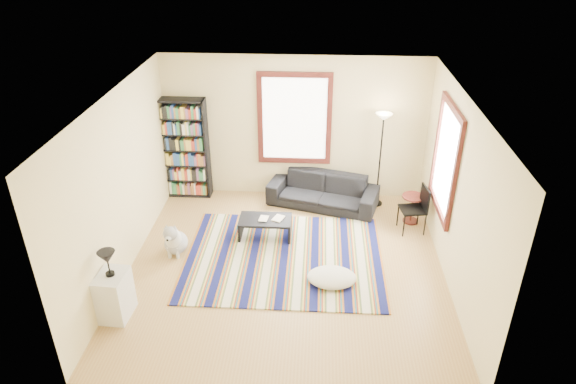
# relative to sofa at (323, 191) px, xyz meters

# --- Properties ---
(floor) EXTENTS (5.00, 5.00, 0.10)m
(floor) POSITION_rel_sofa_xyz_m (-0.58, -2.05, -0.35)
(floor) COLOR #A6844C
(floor) RESTS_ON ground
(ceiling) EXTENTS (5.00, 5.00, 0.10)m
(ceiling) POSITION_rel_sofa_xyz_m (-0.58, -2.05, 2.55)
(ceiling) COLOR white
(ceiling) RESTS_ON floor
(wall_back) EXTENTS (5.00, 0.10, 2.80)m
(wall_back) POSITION_rel_sofa_xyz_m (-0.58, 0.50, 1.10)
(wall_back) COLOR beige
(wall_back) RESTS_ON floor
(wall_front) EXTENTS (5.00, 0.10, 2.80)m
(wall_front) POSITION_rel_sofa_xyz_m (-0.58, -4.60, 1.10)
(wall_front) COLOR beige
(wall_front) RESTS_ON floor
(wall_left) EXTENTS (0.10, 5.00, 2.80)m
(wall_left) POSITION_rel_sofa_xyz_m (-3.13, -2.05, 1.10)
(wall_left) COLOR beige
(wall_left) RESTS_ON floor
(wall_right) EXTENTS (0.10, 5.00, 2.80)m
(wall_right) POSITION_rel_sofa_xyz_m (1.97, -2.05, 1.10)
(wall_right) COLOR beige
(wall_right) RESTS_ON floor
(window_back) EXTENTS (1.20, 0.06, 1.60)m
(window_back) POSITION_rel_sofa_xyz_m (-0.58, 0.42, 1.30)
(window_back) COLOR white
(window_back) RESTS_ON wall_back
(window_right) EXTENTS (0.06, 1.20, 1.60)m
(window_right) POSITION_rel_sofa_xyz_m (1.89, -1.25, 1.30)
(window_right) COLOR white
(window_right) RESTS_ON wall_right
(rug) EXTENTS (3.23, 2.58, 0.02)m
(rug) POSITION_rel_sofa_xyz_m (-0.63, -1.80, -0.29)
(rug) COLOR #0D1145
(rug) RESTS_ON floor
(sofa) EXTENTS (2.21, 1.34, 0.61)m
(sofa) POSITION_rel_sofa_xyz_m (0.00, 0.00, 0.00)
(sofa) COLOR black
(sofa) RESTS_ON floor
(bookshelf) EXTENTS (0.90, 0.30, 2.00)m
(bookshelf) POSITION_rel_sofa_xyz_m (-2.69, 0.27, 0.70)
(bookshelf) COLOR black
(bookshelf) RESTS_ON floor
(coffee_table) EXTENTS (1.01, 0.76, 0.36)m
(coffee_table) POSITION_rel_sofa_xyz_m (-1.00, -1.19, -0.12)
(coffee_table) COLOR black
(coffee_table) RESTS_ON floor
(book_a) EXTENTS (0.18, 0.22, 0.02)m
(book_a) POSITION_rel_sofa_xyz_m (-1.10, -1.19, 0.07)
(book_a) COLOR beige
(book_a) RESTS_ON coffee_table
(book_b) EXTENTS (0.24, 0.28, 0.02)m
(book_b) POSITION_rel_sofa_xyz_m (-0.85, -1.14, 0.07)
(book_b) COLOR beige
(book_b) RESTS_ON coffee_table
(floor_cushion) EXTENTS (0.81, 0.64, 0.19)m
(floor_cushion) POSITION_rel_sofa_xyz_m (0.15, -2.40, -0.21)
(floor_cushion) COLOR beige
(floor_cushion) RESTS_ON floor
(floor_lamp) EXTENTS (0.32, 0.32, 1.86)m
(floor_lamp) POSITION_rel_sofa_xyz_m (1.05, 0.10, 0.63)
(floor_lamp) COLOR black
(floor_lamp) RESTS_ON floor
(side_table) EXTENTS (0.47, 0.47, 0.54)m
(side_table) POSITION_rel_sofa_xyz_m (1.62, -0.52, -0.03)
(side_table) COLOR #491812
(side_table) RESTS_ON floor
(folding_chair) EXTENTS (0.48, 0.46, 0.86)m
(folding_chair) POSITION_rel_sofa_xyz_m (1.57, -0.83, 0.13)
(folding_chair) COLOR black
(folding_chair) RESTS_ON floor
(white_cabinet) EXTENTS (0.41, 0.52, 0.70)m
(white_cabinet) POSITION_rel_sofa_xyz_m (-2.88, -3.32, 0.05)
(white_cabinet) COLOR silver
(white_cabinet) RESTS_ON floor
(table_lamp) EXTENTS (0.32, 0.32, 0.38)m
(table_lamp) POSITION_rel_sofa_xyz_m (-2.88, -3.32, 0.59)
(table_lamp) COLOR black
(table_lamp) RESTS_ON white_cabinet
(dog) EXTENTS (0.46, 0.62, 0.60)m
(dog) POSITION_rel_sofa_xyz_m (-2.44, -1.74, -0.00)
(dog) COLOR #BDBDBD
(dog) RESTS_ON floor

